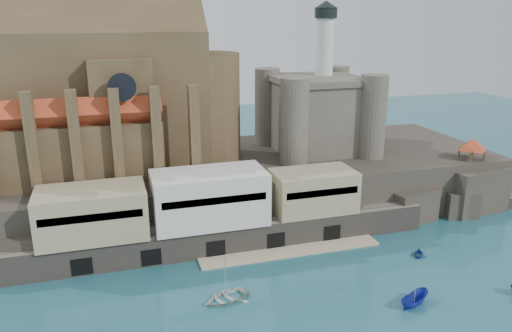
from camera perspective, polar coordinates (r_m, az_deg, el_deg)
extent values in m
plane|color=#1A4B58|center=(67.18, 7.98, -16.58)|extent=(300.00, 300.00, 0.00)
cube|color=black|center=(98.93, -1.57, -1.79)|extent=(100.00, 34.00, 10.00)
cube|color=black|center=(82.37, -24.91, -9.03)|extent=(9.00, 5.00, 6.00)
cube|color=black|center=(81.32, -13.62, -8.17)|extent=(9.00, 5.00, 6.00)
cube|color=black|center=(83.62, -1.86, -6.93)|extent=(9.00, 5.00, 6.00)
cube|color=black|center=(89.15, 8.80, -5.56)|extent=(9.00, 5.00, 6.00)
cube|color=black|center=(96.83, 17.40, -4.30)|extent=(9.00, 5.00, 6.00)
cube|color=#665C51|center=(82.39, -3.70, -7.92)|extent=(70.00, 6.00, 4.50)
cube|color=tan|center=(82.08, 3.97, -9.66)|extent=(30.00, 4.00, 0.40)
cube|color=black|center=(78.57, -19.27, -10.77)|extent=(3.00, 0.40, 2.60)
cube|color=black|center=(78.52, -11.88, -10.14)|extent=(3.00, 0.40, 2.60)
cube|color=black|center=(79.74, -4.62, -9.36)|extent=(3.00, 0.40, 2.60)
cube|color=black|center=(82.16, 2.28, -8.47)|extent=(3.00, 0.40, 2.60)
cube|color=black|center=(85.69, 8.66, -7.54)|extent=(3.00, 0.40, 2.60)
cube|color=#978A66|center=(79.29, -18.22, -5.10)|extent=(16.00, 9.00, 7.50)
cube|color=beige|center=(80.38, -5.35, -3.59)|extent=(18.00, 9.00, 8.50)
cube|color=#978A66|center=(85.76, 6.53, -2.81)|extent=(14.00, 8.00, 7.00)
cube|color=#463620|center=(93.51, -17.67, 7.05)|extent=(38.00, 14.00, 24.00)
cube|color=#463620|center=(92.33, -18.36, 14.39)|extent=(38.00, 13.01, 13.01)
cylinder|color=#463620|center=(95.48, -6.05, 6.74)|extent=(14.00, 14.00, 20.00)
cube|color=#463620|center=(93.88, -15.11, 6.06)|extent=(10.00, 20.00, 20.00)
cube|color=#463620|center=(85.84, -19.91, 1.18)|extent=(28.00, 5.00, 10.00)
cube|color=#463620|center=(104.28, -19.52, 3.92)|extent=(28.00, 5.00, 10.00)
cube|color=#AA371D|center=(84.38, -20.36, 5.49)|extent=(28.00, 5.66, 5.66)
cube|color=#AA371D|center=(103.08, -19.88, 7.49)|extent=(28.00, 5.66, 5.66)
cylinder|color=black|center=(81.03, -15.08, 8.69)|extent=(4.40, 0.30, 4.40)
cube|color=#463620|center=(82.79, -24.20, 2.27)|extent=(1.60, 2.20, 16.00)
cube|color=#463620|center=(82.18, -19.92, 2.66)|extent=(1.60, 2.20, 16.00)
cube|color=#463620|center=(82.04, -15.61, 3.04)|extent=(1.60, 2.20, 16.00)
cube|color=#463620|center=(82.36, -11.30, 3.40)|extent=(1.60, 2.20, 16.00)
cube|color=#463620|center=(83.15, -7.04, 3.74)|extent=(1.60, 2.20, 16.00)
cube|color=#4C453C|center=(101.91, 6.97, 5.65)|extent=(16.00, 16.00, 14.00)
cube|color=#4C453C|center=(100.71, 7.12, 9.78)|extent=(17.00, 17.00, 1.20)
cylinder|color=#4C453C|center=(91.45, 4.40, 5.04)|extent=(5.20, 5.20, 16.00)
cylinder|color=#4C453C|center=(98.31, 13.17, 5.50)|extent=(5.20, 5.20, 16.00)
cylinder|color=#4C453C|center=(106.23, 1.26, 6.79)|extent=(5.20, 5.20, 16.00)
cylinder|color=#4C453C|center=(112.18, 9.11, 7.14)|extent=(5.20, 5.20, 16.00)
cylinder|color=silver|center=(102.79, 7.83, 13.04)|extent=(3.60, 3.60, 12.00)
cylinder|color=black|center=(102.54, 7.99, 16.94)|extent=(4.40, 4.40, 2.00)
cone|color=black|center=(102.55, 8.03, 17.83)|extent=(4.60, 4.60, 1.40)
cube|color=black|center=(106.45, 22.99, -2.18)|extent=(12.00, 10.00, 8.70)
cube|color=black|center=(102.42, 22.19, -3.93)|extent=(6.00, 5.00, 5.00)
cube|color=black|center=(111.45, 24.25, -2.24)|extent=(5.00, 4.00, 6.00)
cube|color=#463620|center=(105.15, 23.27, 0.13)|extent=(4.20, 4.20, 0.30)
cylinder|color=#463620|center=(102.59, 23.24, 0.58)|extent=(0.36, 0.36, 3.20)
cylinder|color=#463620|center=(104.64, 24.59, 0.72)|extent=(0.36, 0.36, 3.20)
cylinder|color=#463620|center=(104.94, 22.15, 1.06)|extent=(0.36, 0.36, 3.20)
cylinder|color=#463620|center=(106.95, 23.49, 1.19)|extent=(0.36, 0.36, 3.20)
pyramid|color=#AA371D|center=(104.11, 23.54, 2.32)|extent=(6.40, 6.40, 2.20)
imported|color=#1B2A9F|center=(71.81, 17.57, -14.87)|extent=(2.61, 2.58, 5.20)
imported|color=beige|center=(69.76, -3.48, -15.03)|extent=(2.74, 4.80, 6.46)
imported|color=navy|center=(84.77, 18.05, -9.73)|extent=(3.07, 2.93, 3.07)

